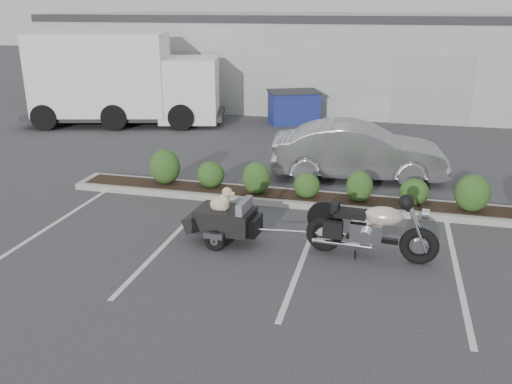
% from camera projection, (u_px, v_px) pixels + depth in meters
% --- Properties ---
extents(ground, '(90.00, 90.00, 0.00)m').
position_uv_depth(ground, '(250.00, 236.00, 10.92)').
color(ground, '#38383A').
rests_on(ground, ground).
extents(planter_kerb, '(12.00, 1.00, 0.15)m').
position_uv_depth(planter_kerb, '(315.00, 200.00, 12.68)').
color(planter_kerb, '#9E9E93').
rests_on(planter_kerb, ground).
extents(building, '(26.00, 10.00, 4.00)m').
position_uv_depth(building, '(340.00, 58.00, 25.83)').
color(building, '#9EA099').
rests_on(building, ground).
extents(motorcycle, '(2.42, 0.82, 1.39)m').
position_uv_depth(motorcycle, '(371.00, 229.00, 9.81)').
color(motorcycle, black).
rests_on(motorcycle, ground).
extents(pet_trailer, '(1.94, 1.09, 1.15)m').
position_uv_depth(pet_trailer, '(224.00, 218.00, 10.49)').
color(pet_trailer, black).
rests_on(pet_trailer, ground).
extents(sedan, '(4.67, 2.11, 1.49)m').
position_uv_depth(sedan, '(358.00, 151.00, 14.29)').
color(sedan, '#A0A2A7').
rests_on(sedan, ground).
extents(dumpster, '(2.29, 1.98, 1.27)m').
position_uv_depth(dumpster, '(294.00, 107.00, 21.04)').
color(dumpster, navy).
rests_on(dumpster, ground).
extents(delivery_truck, '(7.83, 4.16, 3.42)m').
position_uv_depth(delivery_truck, '(124.00, 81.00, 20.63)').
color(delivery_truck, white).
rests_on(delivery_truck, ground).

